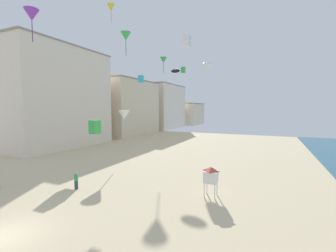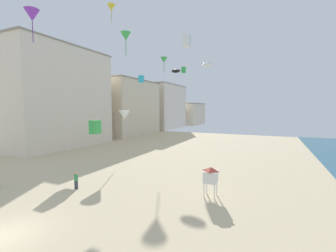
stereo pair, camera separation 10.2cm
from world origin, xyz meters
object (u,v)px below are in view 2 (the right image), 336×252
object	(u,v)px
kite_green_box	(95,127)
kite_green_delta	(126,36)
kite_yellow_delta	(111,8)
kite_green_delta_2	(164,60)
kite_purple_delta	(32,15)
kite_green_box_2	(184,70)
kite_flyer	(76,179)
kite_cyan_box	(141,79)
kite_black_parafoil	(176,71)
lifeguard_stand	(211,175)
kite_white_parafoil	(207,64)
kite_white_box	(187,41)
kite_white_delta	(124,115)

from	to	relation	value
kite_green_box	kite_green_delta	size ratio (longest dim) A/B	0.75
kite_yellow_delta	kite_green_delta_2	distance (m)	18.37
kite_yellow_delta	kite_purple_delta	bearing A→B (deg)	-105.22
kite_green_delta	kite_green_box_2	world-z (taller)	kite_green_box_2
kite_flyer	kite_green_box_2	world-z (taller)	kite_green_box_2
kite_cyan_box	kite_purple_delta	xyz separation A→B (m)	(-7.60, -11.99, 6.42)
kite_cyan_box	kite_green_delta_2	xyz separation A→B (m)	(-4.08, 16.72, 6.36)
kite_flyer	kite_black_parafoil	size ratio (longest dim) A/B	0.88
kite_cyan_box	kite_green_delta_2	distance (m)	18.35
lifeguard_stand	kite_green_delta_2	size ratio (longest dim) A/B	0.73
kite_green_delta_2	lifeguard_stand	bearing A→B (deg)	-57.62
kite_flyer	kite_yellow_delta	world-z (taller)	kite_yellow_delta
kite_flyer	lifeguard_stand	bearing A→B (deg)	19.67
kite_purple_delta	kite_white_parafoil	bearing A→B (deg)	25.04
kite_white_parafoil	kite_white_box	world-z (taller)	kite_white_box
kite_green_box_2	kite_green_delta_2	bearing A→B (deg)	164.50
kite_flyer	kite_green_delta	distance (m)	14.96
kite_black_parafoil	kite_green_delta_2	bearing A→B (deg)	135.35
kite_yellow_delta	kite_green_delta	world-z (taller)	kite_yellow_delta
kite_flyer	kite_white_delta	size ratio (longest dim) A/B	0.44
lifeguard_stand	kite_green_delta	size ratio (longest dim) A/B	1.09
kite_white_parafoil	kite_green_delta	bearing A→B (deg)	-131.92
kite_yellow_delta	kite_cyan_box	size ratio (longest dim) A/B	2.57
kite_yellow_delta	kite_purple_delta	distance (m)	12.24
kite_yellow_delta	kite_green_delta	xyz separation A→B (m)	(9.23, -9.54, -8.17)
kite_flyer	kite_purple_delta	xyz separation A→B (m)	(-9.52, 3.11, 17.59)
kite_white_box	kite_white_delta	size ratio (longest dim) A/B	0.35
kite_flyer	kite_green_delta_2	distance (m)	36.82
kite_flyer	kite_white_parafoil	xyz separation A→B (m)	(9.31, 11.90, 11.93)
kite_green_box_2	kite_black_parafoil	size ratio (longest dim) A/B	0.65
kite_white_box	kite_black_parafoil	distance (m)	18.75
kite_yellow_delta	kite_white_parafoil	world-z (taller)	kite_yellow_delta
kite_yellow_delta	kite_green_delta	bearing A→B (deg)	-45.95
kite_flyer	kite_white_box	bearing A→B (deg)	57.36
lifeguard_stand	kite_yellow_delta	size ratio (longest dim) A/B	0.94
kite_yellow_delta	kite_cyan_box	distance (m)	11.98
kite_green_delta	kite_purple_delta	size ratio (longest dim) A/B	0.62
kite_green_delta_2	kite_green_delta	bearing A→B (deg)	-72.34
kite_yellow_delta	kite_green_delta_2	xyz separation A→B (m)	(0.54, 17.76, -4.65)
kite_green_box	kite_white_delta	size ratio (longest dim) A/B	0.47
kite_yellow_delta	kite_green_delta_2	bearing A→B (deg)	88.27
kite_white_parafoil	kite_purple_delta	world-z (taller)	kite_purple_delta
kite_white_parafoil	kite_green_box_2	distance (m)	21.16
kite_white_box	kite_purple_delta	distance (m)	18.47
kite_white_parafoil	kite_cyan_box	distance (m)	11.71
kite_flyer	kite_black_parafoil	xyz separation A→B (m)	(-1.03, 26.91, 14.05)
kite_flyer	kite_cyan_box	distance (m)	18.88
kite_flyer	kite_white_delta	world-z (taller)	kite_white_delta
kite_yellow_delta	kite_green_box	xyz separation A→B (m)	(2.38, -6.82, -17.93)
kite_white_parafoil	kite_purple_delta	xyz separation A→B (m)	(-18.83, -8.80, 5.66)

